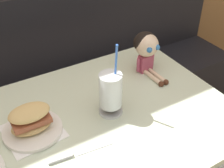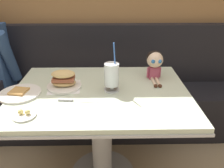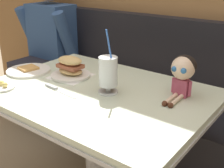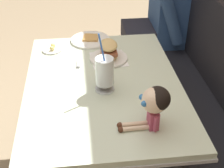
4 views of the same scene
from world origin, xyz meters
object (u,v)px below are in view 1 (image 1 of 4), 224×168
object	(u,v)px
sandwich_plate	(31,123)
seated_doll	(147,47)
milkshake_glass	(111,92)
butter_knife	(70,156)

from	to	relation	value
sandwich_plate	seated_doll	world-z (taller)	seated_doll
sandwich_plate	seated_doll	xyz separation A→B (m)	(0.60, 0.13, 0.08)
milkshake_glass	butter_knife	distance (m)	0.28
sandwich_plate	butter_knife	distance (m)	0.20
butter_knife	sandwich_plate	bearing A→B (deg)	111.41
milkshake_glass	seated_doll	bearing A→B (deg)	30.97
sandwich_plate	seated_doll	size ratio (longest dim) A/B	1.01
butter_knife	seated_doll	size ratio (longest dim) A/B	1.08
milkshake_glass	butter_knife	size ratio (longest dim) A/B	1.34
milkshake_glass	sandwich_plate	bearing A→B (deg)	170.47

